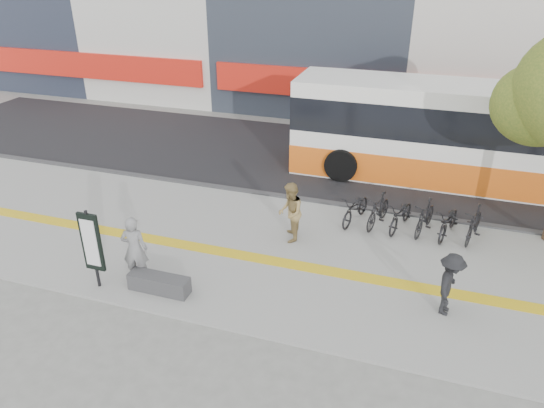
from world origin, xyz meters
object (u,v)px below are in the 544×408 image
(seated_woman, at_px, (135,249))
(pedestrian_tan, at_px, (290,212))
(signboard, at_px, (91,243))
(bus, at_px, (478,139))
(pedestrian_dark, at_px, (450,285))
(bench, at_px, (159,283))

(seated_woman, height_order, pedestrian_tan, seated_woman)
(signboard, relative_size, seated_woman, 1.19)
(signboard, bearing_deg, pedestrian_tan, 43.15)
(bus, bearing_deg, signboard, -132.96)
(pedestrian_tan, bearing_deg, bus, 124.23)
(signboard, bearing_deg, pedestrian_dark, 11.20)
(seated_woman, bearing_deg, bus, -146.73)
(signboard, bearing_deg, bus, 47.04)
(bench, distance_m, seated_woman, 1.10)
(bench, relative_size, pedestrian_tan, 0.88)
(bus, relative_size, pedestrian_dark, 8.35)
(bus, height_order, seated_woman, bus)
(bus, bearing_deg, pedestrian_dark, -95.33)
(bench, height_order, bus, bus)
(signboard, distance_m, pedestrian_dark, 8.72)
(bus, xyz_separation_m, seated_woman, (-8.52, -9.40, -0.74))
(bench, xyz_separation_m, bus, (7.72, 9.70, 1.44))
(signboard, relative_size, pedestrian_dark, 1.37)
(pedestrian_tan, relative_size, pedestrian_dark, 1.13)
(bench, distance_m, pedestrian_tan, 4.31)
(bench, distance_m, bus, 12.48)
(pedestrian_dark, bearing_deg, bus, 3.54)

